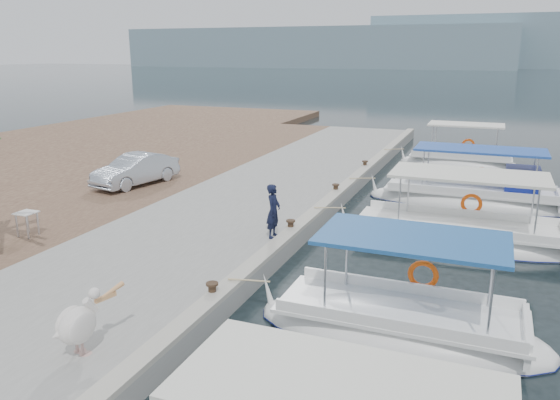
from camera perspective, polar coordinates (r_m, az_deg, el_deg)
The scene contains 13 objects.
ground at distance 15.42m, azimuth 0.38°, elevation -6.74°, with size 400.00×400.00×0.00m, color black.
concrete_quay at distance 20.81m, azimuth -2.36°, elevation -0.14°, with size 6.00×40.00×0.50m, color gray.
quay_curb at distance 19.81m, azimuth 5.01°, elevation -0.06°, with size 0.44×40.00×0.12m, color #A19E8F.
cobblestone_strip at distance 23.23m, azimuth -13.72°, elevation 1.06°, with size 4.00×40.00×0.50m, color brown.
fishing_caique_b at distance 12.04m, azimuth 12.35°, elevation -13.14°, with size 6.21×2.29×2.83m.
fishing_caique_c at distance 17.94m, azimuth 18.01°, elevation -3.88°, with size 7.62×2.42×2.83m.
fishing_caique_d at distance 22.46m, azimuth 19.53°, elevation -0.05°, with size 7.91×2.16×2.83m.
fishing_caique_e at distance 29.78m, azimuth 18.26°, elevation 3.56°, with size 6.13×2.12×2.83m.
mooring_bollards at distance 16.62m, azimuth 1.12°, elevation -2.55°, with size 0.28×20.28×0.33m.
pelican at distance 10.61m, azimuth -20.26°, elevation -11.99°, with size 0.70×1.48×1.14m.
fisherman at distance 15.84m, azimuth -0.69°, elevation -1.16°, with size 0.58×0.38×1.59m, color black.
parked_car at distance 23.00m, azimuth -14.84°, elevation 3.08°, with size 1.32×3.78×1.25m, color #A8B2C0.
folding_table at distance 17.67m, azimuth -24.94°, elevation -1.81°, with size 0.55×0.55×0.73m.
Camera 1 is at (5.15, -13.34, 5.78)m, focal length 35.00 mm.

